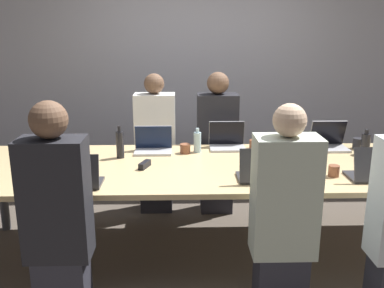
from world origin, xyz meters
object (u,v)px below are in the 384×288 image
at_px(person_far_center, 217,145).
at_px(person_near_left, 57,219).
at_px(laptop_near_midright, 262,171).
at_px(stapler, 145,165).
at_px(laptop_far_right, 329,141).
at_px(cup_near_right, 334,171).
at_px(laptop_far_center, 227,140).
at_px(bottle_near_left, 43,164).
at_px(person_near_midright, 284,219).
at_px(bottle_far_right, 365,144).
at_px(bottle_far_center, 197,142).
at_px(cup_far_center, 253,144).
at_px(person_far_midleft, 156,146).
at_px(cup_far_midleft, 185,149).
at_px(cup_far_right, 358,143).
at_px(laptop_near_right, 374,171).
at_px(bottle_far_midleft, 120,144).
at_px(laptop_far_midleft, 153,144).
at_px(laptop_near_left, 77,177).

relative_size(person_far_center, person_near_left, 0.99).
relative_size(laptop_near_midright, stapler, 2.23).
bearing_deg(person_near_left, laptop_far_right, -148.21).
bearing_deg(cup_near_right, person_near_left, -163.81).
height_order(laptop_far_center, bottle_near_left, bottle_near_left).
relative_size(person_near_midright, person_far_center, 0.99).
height_order(bottle_far_right, stapler, bottle_far_right).
relative_size(laptop_far_center, bottle_far_center, 1.49).
height_order(laptop_far_right, cup_far_center, laptop_far_right).
bearing_deg(person_far_center, person_near_left, -123.71).
distance_m(person_far_midleft, person_near_midright, 1.95).
distance_m(cup_far_midleft, person_near_left, 1.45).
bearing_deg(person_far_midleft, stapler, -91.97).
height_order(bottle_far_right, cup_far_center, bottle_far_right).
distance_m(person_far_midleft, bottle_near_left, 1.41).
xyz_separation_m(cup_far_midleft, cup_far_right, (1.59, 0.11, 0.01)).
bearing_deg(laptop_far_right, stapler, -162.47).
relative_size(person_far_center, laptop_near_right, 4.26).
bearing_deg(laptop_far_center, bottle_near_left, -150.48).
bearing_deg(person_near_left, laptop_near_midright, -161.07).
distance_m(person_near_midright, laptop_near_right, 0.90).
bearing_deg(cup_near_right, laptop_far_center, 131.51).
height_order(person_near_left, stapler, person_near_left).
distance_m(bottle_far_midleft, bottle_near_left, 0.72).
xyz_separation_m(cup_far_right, bottle_near_left, (-2.64, -0.76, 0.07)).
height_order(bottle_far_right, person_near_left, person_near_left).
bearing_deg(cup_far_center, bottle_far_right, -12.52).
bearing_deg(laptop_near_right, cup_far_right, -105.23).
height_order(laptop_far_center, cup_far_center, laptop_far_center).
distance_m(bottle_far_midleft, laptop_far_right, 1.89).
relative_size(laptop_far_right, laptop_near_midright, 0.92).
bearing_deg(cup_far_center, cup_near_right, -59.00).
bearing_deg(person_far_midleft, laptop_near_midright, -56.38).
relative_size(laptop_far_midleft, cup_far_right, 3.47).
distance_m(laptop_near_right, person_near_left, 2.22).
bearing_deg(person_near_midright, laptop_near_midright, -83.05).
distance_m(cup_far_right, bottle_far_right, 0.18).
xyz_separation_m(bottle_far_midleft, bottle_far_right, (2.14, 0.06, -0.03)).
bearing_deg(bottle_far_center, laptop_far_right, 4.24).
distance_m(cup_far_center, cup_near_right, 0.92).
xyz_separation_m(bottle_far_center, stapler, (-0.44, -0.43, -0.07)).
relative_size(cup_far_center, laptop_near_right, 0.24).
bearing_deg(cup_far_right, bottle_far_midleft, -173.80).
relative_size(laptop_far_right, laptop_far_center, 0.98).
distance_m(laptop_far_midleft, cup_near_right, 1.56).
bearing_deg(laptop_near_left, bottle_far_right, -162.31).
distance_m(laptop_near_midright, person_near_left, 1.44).
bearing_deg(bottle_far_center, laptop_near_right, -31.40).
distance_m(laptop_far_right, person_near_midright, 1.51).
relative_size(bottle_far_midleft, cup_far_right, 2.90).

